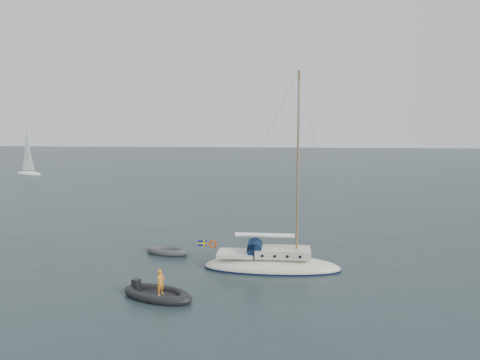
# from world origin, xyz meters

# --- Properties ---
(ground) EXTENTS (300.00, 300.00, 0.00)m
(ground) POSITION_xyz_m (0.00, 0.00, 0.00)
(ground) COLOR black
(ground) RESTS_ON ground
(sailboat) EXTENTS (8.32, 2.50, 11.84)m
(sailboat) POSITION_xyz_m (0.12, -2.07, 0.90)
(sailboat) COLOR beige
(sailboat) RESTS_ON ground
(dinghy) EXTENTS (2.92, 1.32, 0.42)m
(dinghy) POSITION_xyz_m (-6.77, 0.54, 0.18)
(dinghy) COLOR #454549
(dinghy) RESTS_ON ground
(rib) EXTENTS (3.83, 1.74, 1.48)m
(rib) POSITION_xyz_m (-5.26, -7.17, 0.23)
(rib) COLOR black
(rib) RESTS_ON ground
(distant_yacht_a) EXTENTS (5.78, 3.08, 7.66)m
(distant_yacht_a) POSITION_xyz_m (-43.16, 47.07, 3.28)
(distant_yacht_a) COLOR white
(distant_yacht_a) RESTS_ON ground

